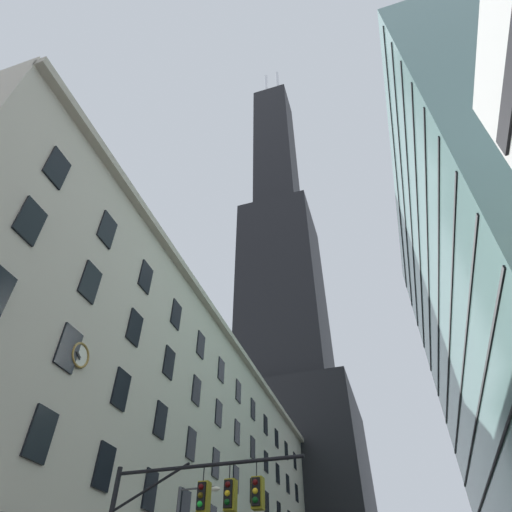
# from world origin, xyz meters

# --- Properties ---
(station_building) EXTENTS (16.99, 71.77, 25.97)m
(station_building) POSITION_xyz_m (-19.16, 29.88, 12.97)
(station_building) COLOR beige
(station_building) RESTS_ON ground
(dark_skyscraper) EXTENTS (26.87, 26.87, 182.03)m
(dark_skyscraper) POSITION_xyz_m (-15.79, 71.49, 53.09)
(dark_skyscraper) COLOR black
(dark_skyscraper) RESTS_ON ground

